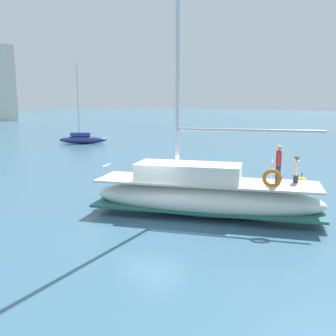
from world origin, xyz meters
name	(u,v)px	position (x,y,z in m)	size (l,w,h in m)	color
ground_plane	(157,214)	(0.00, 0.00, 0.00)	(400.00, 400.00, 0.00)	#38607A
main_sailboat	(203,194)	(1.14, -1.61, 0.91)	(6.18, 9.73, 13.52)	white
moored_sloop_far	(83,138)	(15.74, 24.77, 0.60)	(4.48, 4.92, 8.96)	navy
mooring_buoy	(301,183)	(9.10, -2.88, 0.22)	(0.73, 0.73, 0.96)	yellow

